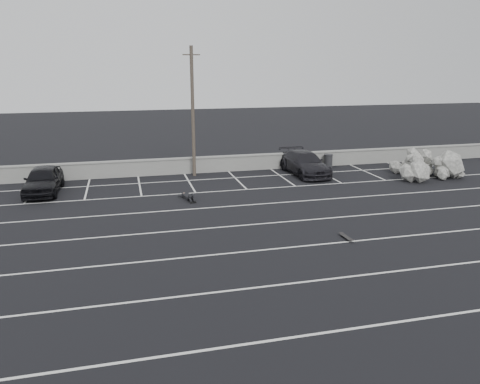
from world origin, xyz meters
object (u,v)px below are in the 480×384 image
object	(u,v)px
trash_bin	(328,161)
riprap_pile	(433,169)
car_left	(43,180)
car_right	(305,163)
utility_pole	(193,112)
person	(187,195)
skateboard	(347,237)

from	to	relation	value
trash_bin	riprap_pile	world-z (taller)	riprap_pile
car_left	car_right	xyz separation A→B (m)	(15.98, 0.81, -0.02)
car_right	riprap_pile	bearing A→B (deg)	-22.70
utility_pole	trash_bin	size ratio (longest dim) A/B	8.67
trash_bin	person	xyz separation A→B (m)	(-10.72, -5.40, -0.27)
utility_pole	skateboard	distance (m)	14.20
car_left	trash_bin	distance (m)	18.51
car_right	skateboard	size ratio (longest dim) A/B	6.31
car_left	person	xyz separation A→B (m)	(7.64, -3.09, -0.55)
car_left	trash_bin	bearing A→B (deg)	9.31
car_left	utility_pole	world-z (taller)	utility_pole
riprap_pile	person	size ratio (longest dim) A/B	2.24
utility_pole	riprap_pile	size ratio (longest dim) A/B	1.65
trash_bin	riprap_pile	xyz separation A→B (m)	(5.26, -4.35, 0.04)
riprap_pile	skateboard	distance (m)	13.58
car_right	car_left	bearing A→B (deg)	-179.42
trash_bin	riprap_pile	distance (m)	6.82
person	skateboard	world-z (taller)	person
car_left	car_right	bearing A→B (deg)	5.02
car_right	utility_pole	distance (m)	7.99
utility_pole	skateboard	size ratio (longest dim) A/B	10.10
utility_pole	trash_bin	world-z (taller)	utility_pole
person	car_right	bearing A→B (deg)	13.80
car_right	person	world-z (taller)	car_right
utility_pole	riprap_pile	bearing A→B (deg)	-15.68
car_left	person	size ratio (longest dim) A/B	2.02
car_left	skateboard	size ratio (longest dim) A/B	5.52
car_left	utility_pole	bearing A→B (deg)	15.54
car_left	car_right	distance (m)	16.00
car_left	car_right	size ratio (longest dim) A/B	0.88
riprap_pile	utility_pole	bearing A→B (deg)	164.32
car_right	riprap_pile	size ratio (longest dim) A/B	1.03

